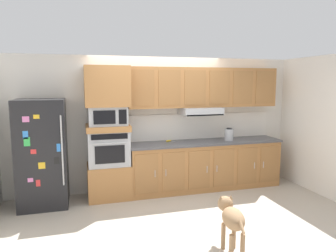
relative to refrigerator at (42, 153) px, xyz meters
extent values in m
plane|color=#B2A899|center=(2.02, -0.68, -0.88)|extent=(9.60, 9.60, 0.00)
cube|color=silver|center=(2.02, 0.43, 0.37)|extent=(6.20, 0.12, 2.50)
cube|color=white|center=(4.82, -0.68, 0.37)|extent=(0.12, 7.10, 2.50)
cube|color=black|center=(0.00, 0.00, 0.00)|extent=(0.76, 0.70, 1.76)
cylinder|color=silver|center=(0.33, -0.37, 0.10)|extent=(0.02, 0.02, 1.10)
cube|color=gold|center=(0.02, -0.35, -0.12)|extent=(0.10, 0.01, 0.10)
cube|color=#337FDB|center=(0.28, -0.35, 0.15)|extent=(0.06, 0.01, 0.12)
cube|color=pink|center=(-0.15, -0.35, -0.33)|extent=(0.08, 0.01, 0.06)
cube|color=black|center=(0.24, -0.35, -0.05)|extent=(0.08, 0.01, 0.11)
cube|color=red|center=(-0.08, -0.35, 0.11)|extent=(0.08, 0.01, 0.07)
cube|color=pink|center=(-0.16, -0.35, 0.60)|extent=(0.10, 0.01, 0.09)
cube|color=green|center=(-0.17, -0.35, 0.26)|extent=(0.09, 0.01, 0.14)
cube|color=#337FDB|center=(-0.18, -0.35, 0.37)|extent=(0.08, 0.01, 0.12)
cube|color=gold|center=(-0.01, -0.35, 0.64)|extent=(0.09, 0.01, 0.06)
cube|color=red|center=(-0.04, -0.35, -0.39)|extent=(0.06, 0.01, 0.10)
cube|color=#A8703D|center=(1.07, 0.07, -0.58)|extent=(0.74, 0.62, 0.60)
cube|color=#A8AAAF|center=(1.07, 0.07, 0.02)|extent=(0.70, 0.58, 0.60)
cube|color=black|center=(1.07, -0.23, -0.04)|extent=(0.49, 0.01, 0.30)
cube|color=black|center=(1.07, -0.23, 0.26)|extent=(0.59, 0.01, 0.09)
cylinder|color=#A8AAAF|center=(1.07, -0.25, 0.15)|extent=(0.56, 0.02, 0.02)
cube|color=#A8703D|center=(1.07, 0.07, 0.37)|extent=(0.74, 0.62, 0.10)
cube|color=#A8AAAF|center=(1.07, 0.07, 0.58)|extent=(0.64, 0.53, 0.32)
cube|color=black|center=(1.00, -0.20, 0.58)|extent=(0.35, 0.01, 0.22)
cube|color=black|center=(1.29, -0.20, 0.58)|extent=(0.13, 0.01, 0.24)
cube|color=#A8703D|center=(1.07, 0.07, 1.08)|extent=(0.74, 0.62, 0.68)
cube|color=#A8703D|center=(2.90, 0.07, -0.44)|extent=(2.92, 0.60, 0.88)
cube|color=#9A6738|center=(1.68, -0.24, -0.42)|extent=(0.41, 0.01, 0.70)
cylinder|color=#BCBCC1|center=(1.83, -0.25, -0.42)|extent=(0.01, 0.01, 0.12)
cube|color=#9A6738|center=(2.17, -0.24, -0.42)|extent=(0.41, 0.01, 0.70)
cylinder|color=#BCBCC1|center=(2.02, -0.25, -0.42)|extent=(0.01, 0.01, 0.12)
cube|color=#9A6738|center=(2.65, -0.24, -0.42)|extent=(0.41, 0.01, 0.70)
cylinder|color=#BCBCC1|center=(2.80, -0.25, -0.42)|extent=(0.01, 0.01, 0.12)
cube|color=#9A6738|center=(3.14, -0.24, -0.42)|extent=(0.41, 0.01, 0.70)
cylinder|color=#BCBCC1|center=(3.00, -0.25, -0.42)|extent=(0.01, 0.01, 0.12)
cube|color=#9A6738|center=(3.63, -0.24, -0.42)|extent=(0.41, 0.01, 0.70)
cylinder|color=#BCBCC1|center=(3.77, -0.25, -0.42)|extent=(0.01, 0.01, 0.12)
cube|color=#9A6738|center=(4.11, -0.24, -0.42)|extent=(0.41, 0.01, 0.70)
cylinder|color=#BCBCC1|center=(3.97, -0.25, -0.42)|extent=(0.01, 0.01, 0.12)
cube|color=#4C4C51|center=(2.90, 0.07, 0.02)|extent=(2.96, 0.64, 0.04)
cube|color=silver|center=(2.90, 0.36, 0.29)|extent=(2.96, 0.02, 0.50)
cube|color=#A8703D|center=(2.90, 0.20, 1.05)|extent=(2.92, 0.34, 0.74)
cube|color=#A8AAAF|center=(2.81, 0.13, 0.61)|extent=(0.76, 0.48, 0.14)
cube|color=black|center=(2.81, -0.09, 0.55)|extent=(0.72, 0.04, 0.02)
cube|color=#9A6738|center=(1.68, 0.02, 1.05)|extent=(0.41, 0.01, 0.63)
cube|color=#9A6738|center=(2.17, 0.02, 1.05)|extent=(0.41, 0.01, 0.63)
cube|color=#9A6738|center=(2.65, 0.02, 1.05)|extent=(0.41, 0.01, 0.63)
cube|color=#9A6738|center=(3.14, 0.02, 1.05)|extent=(0.41, 0.01, 0.63)
cube|color=#9A6738|center=(3.63, 0.02, 1.05)|extent=(0.41, 0.01, 0.63)
cube|color=#9A6738|center=(4.11, 0.02, 1.05)|extent=(0.41, 0.01, 0.63)
cylinder|color=yellow|center=(2.21, 0.21, 0.05)|extent=(0.10, 0.06, 0.03)
cylinder|color=silver|center=(2.24, 0.11, 0.05)|extent=(0.12, 0.05, 0.01)
cylinder|color=#A8AAAF|center=(3.36, 0.02, 0.15)|extent=(0.17, 0.17, 0.22)
cylinder|color=black|center=(3.36, 0.02, 0.27)|extent=(0.10, 0.10, 0.02)
ellipsoid|color=#997551|center=(2.29, -2.22, -0.43)|extent=(0.30, 0.44, 0.24)
sphere|color=#997551|center=(2.33, -1.94, -0.37)|extent=(0.19, 0.19, 0.19)
ellipsoid|color=brown|center=(2.35, -1.84, -0.38)|extent=(0.09, 0.12, 0.07)
cone|color=#997551|center=(2.26, -1.94, -0.28)|extent=(0.05, 0.05, 0.06)
cone|color=#997551|center=(2.40, -1.96, -0.28)|extent=(0.05, 0.05, 0.06)
cylinder|color=#997551|center=(2.26, -2.49, -0.41)|extent=(0.05, 0.14, 0.11)
cylinder|color=#997551|center=(2.25, -2.07, -0.72)|extent=(0.05, 0.05, 0.33)
cylinder|color=#997551|center=(2.38, -2.09, -0.72)|extent=(0.05, 0.05, 0.33)
cylinder|color=#997551|center=(2.21, -2.36, -0.72)|extent=(0.05, 0.05, 0.33)
cylinder|color=#997551|center=(2.34, -2.38, -0.72)|extent=(0.05, 0.05, 0.33)
camera|label=1|loc=(0.63, -5.31, 1.13)|focal=33.12mm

